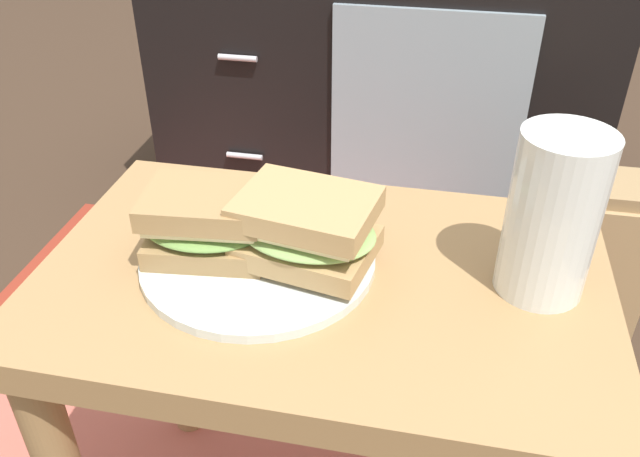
% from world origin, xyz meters
% --- Properties ---
extents(side_table, '(0.56, 0.36, 0.46)m').
position_xyz_m(side_table, '(0.00, 0.00, 0.37)').
color(side_table, '#A37A4C').
rests_on(side_table, ground).
extents(tv_cabinet, '(0.96, 0.46, 0.58)m').
position_xyz_m(tv_cabinet, '(-0.05, 0.95, 0.29)').
color(tv_cabinet, black).
rests_on(tv_cabinet, ground).
extents(area_rug, '(0.97, 0.86, 0.01)m').
position_xyz_m(area_rug, '(-0.26, 0.30, 0.00)').
color(area_rug, maroon).
rests_on(area_rug, ground).
extents(plate, '(0.23, 0.23, 0.01)m').
position_xyz_m(plate, '(-0.07, 0.00, 0.47)').
color(plate, silver).
rests_on(plate, side_table).
extents(sandwich_front, '(0.14, 0.11, 0.07)m').
position_xyz_m(sandwich_front, '(-0.12, -0.00, 0.50)').
color(sandwich_front, '#9E7A4C').
rests_on(sandwich_front, plate).
extents(sandwich_back, '(0.15, 0.13, 0.07)m').
position_xyz_m(sandwich_back, '(-0.02, 0.00, 0.51)').
color(sandwich_back, tan).
rests_on(sandwich_back, plate).
extents(beer_glass, '(0.08, 0.08, 0.16)m').
position_xyz_m(beer_glass, '(0.20, 0.02, 0.54)').
color(beer_glass, silver).
rests_on(beer_glass, side_table).
extents(paper_bag, '(0.20, 0.13, 0.37)m').
position_xyz_m(paper_bag, '(0.33, 0.41, 0.18)').
color(paper_bag, tan).
rests_on(paper_bag, ground).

